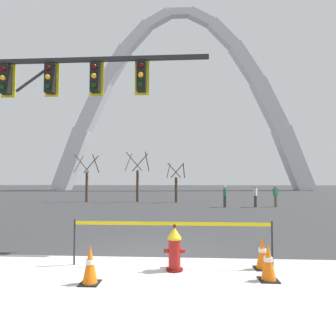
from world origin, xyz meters
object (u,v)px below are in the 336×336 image
(fire_hydrant, at_px, (174,249))
(traffic_signal_gantry, at_px, (36,100))
(traffic_cone_by_hydrant, at_px, (268,262))
(pedestrian_walking_right, at_px, (276,196))
(traffic_cone_mid_sidewalk, at_px, (90,265))
(monument_arch, at_px, (180,108))
(pedestrian_walking_left, at_px, (225,196))
(traffic_cone_curb_edge, at_px, (262,253))
(pedestrian_standing_center, at_px, (255,196))

(fire_hydrant, height_order, traffic_signal_gantry, traffic_signal_gantry)
(traffic_cone_by_hydrant, distance_m, pedestrian_walking_right, 16.52)
(traffic_cone_mid_sidewalk, height_order, monument_arch, monument_arch)
(monument_arch, xyz_separation_m, pedestrian_walking_right, (7.72, -36.90, -16.59))
(fire_hydrant, relative_size, pedestrian_walking_right, 0.62)
(fire_hydrant, distance_m, pedestrian_walking_left, 14.98)
(fire_hydrant, relative_size, traffic_signal_gantry, 0.13)
(traffic_cone_by_hydrant, bearing_deg, traffic_cone_mid_sidewalk, -173.79)
(traffic_cone_by_hydrant, xyz_separation_m, traffic_cone_mid_sidewalk, (-3.40, -0.37, 0.00))
(fire_hydrant, xyz_separation_m, traffic_signal_gantry, (-4.27, 1.99, 3.94))
(traffic_cone_by_hydrant, distance_m, traffic_cone_curb_edge, 0.71)
(pedestrian_standing_center, bearing_deg, pedestrian_walking_left, -174.34)
(traffic_signal_gantry, bearing_deg, traffic_cone_curb_edge, -16.14)
(traffic_signal_gantry, bearing_deg, traffic_cone_by_hydrant, -22.26)
(traffic_signal_gantry, relative_size, pedestrian_standing_center, 4.92)
(traffic_cone_mid_sidewalk, distance_m, monument_arch, 55.63)
(fire_hydrant, distance_m, traffic_cone_mid_sidewalk, 1.79)
(pedestrian_walking_left, relative_size, pedestrian_standing_center, 1.00)
(traffic_cone_by_hydrant, height_order, pedestrian_standing_center, pedestrian_standing_center)
(traffic_cone_by_hydrant, bearing_deg, pedestrian_walking_right, 71.72)
(traffic_cone_mid_sidewalk, relative_size, pedestrian_walking_left, 0.46)
(fire_hydrant, relative_size, traffic_cone_curb_edge, 1.36)
(pedestrian_walking_left, distance_m, pedestrian_walking_right, 3.87)
(pedestrian_standing_center, relative_size, pedestrian_walking_right, 1.00)
(fire_hydrant, bearing_deg, traffic_cone_mid_sidewalk, -150.59)
(traffic_cone_mid_sidewalk, bearing_deg, pedestrian_walking_left, 72.97)
(traffic_signal_gantry, bearing_deg, fire_hydrant, -25.03)
(traffic_cone_by_hydrant, relative_size, pedestrian_walking_right, 0.46)
(fire_hydrant, distance_m, traffic_signal_gantry, 6.14)
(traffic_cone_mid_sidewalk, xyz_separation_m, traffic_cone_curb_edge, (3.49, 1.08, 0.00))
(traffic_cone_by_hydrant, bearing_deg, monument_arch, 92.77)
(pedestrian_standing_center, bearing_deg, traffic_signal_gantry, -127.11)
(traffic_cone_curb_edge, height_order, traffic_signal_gantry, traffic_signal_gantry)
(traffic_cone_mid_sidewalk, height_order, pedestrian_walking_left, pedestrian_walking_left)
(fire_hydrant, height_order, pedestrian_walking_right, pedestrian_walking_right)
(traffic_cone_curb_edge, distance_m, pedestrian_standing_center, 15.08)
(pedestrian_walking_left, distance_m, pedestrian_standing_center, 2.28)
(traffic_cone_by_hydrant, bearing_deg, pedestrian_walking_left, 84.91)
(fire_hydrant, bearing_deg, traffic_signal_gantry, 154.97)
(monument_arch, height_order, pedestrian_walking_left, monument_arch)
(fire_hydrant, xyz_separation_m, pedestrian_standing_center, (5.46, 14.86, 0.35))
(pedestrian_walking_right, bearing_deg, traffic_signal_gantry, -130.60)
(traffic_signal_gantry, height_order, monument_arch, monument_arch)
(pedestrian_standing_center, bearing_deg, monument_arch, 99.40)
(pedestrian_standing_center, bearing_deg, traffic_cone_mid_sidewalk, -114.04)
(traffic_cone_by_hydrant, relative_size, traffic_signal_gantry, 0.09)
(traffic_cone_by_hydrant, xyz_separation_m, pedestrian_walking_left, (1.35, 15.14, 0.46))
(traffic_cone_curb_edge, bearing_deg, pedestrian_walking_right, 71.21)
(pedestrian_walking_left, height_order, pedestrian_standing_center, same)
(traffic_signal_gantry, relative_size, monument_arch, 0.14)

